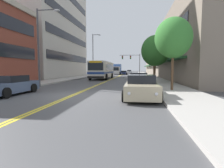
% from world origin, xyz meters
% --- Properties ---
extents(ground_plane, '(240.00, 240.00, 0.00)m').
position_xyz_m(ground_plane, '(0.00, 37.00, 0.00)').
color(ground_plane, '#4C4C4F').
extents(sidewalk_left, '(3.21, 106.00, 0.15)m').
position_xyz_m(sidewalk_left, '(-7.10, 37.00, 0.08)').
color(sidewalk_left, '#B2ADA5').
rests_on(sidewalk_left, ground_plane).
extents(sidewalk_right, '(3.21, 106.00, 0.15)m').
position_xyz_m(sidewalk_right, '(7.10, 37.00, 0.08)').
color(sidewalk_right, '#B2ADA5').
rests_on(sidewalk_right, ground_plane).
extents(centre_line, '(0.34, 106.00, 0.01)m').
position_xyz_m(centre_line, '(0.00, 37.00, 0.00)').
color(centre_line, yellow).
rests_on(centre_line, ground_plane).
extents(office_tower_left, '(12.08, 22.34, 23.94)m').
position_xyz_m(office_tower_left, '(-14.95, 23.50, 11.97)').
color(office_tower_left, '#BCB7AD').
rests_on(office_tower_left, ground_plane).
extents(storefront_row_right, '(9.10, 68.00, 10.48)m').
position_xyz_m(storefront_row_right, '(12.94, 37.00, 5.24)').
color(storefront_row_right, gray).
rests_on(storefront_row_right, ground_plane).
extents(city_bus, '(2.91, 10.89, 2.97)m').
position_xyz_m(city_bus, '(-1.72, 19.45, 1.68)').
color(city_bus, silver).
rests_on(city_bus, ground_plane).
extents(car_slate_blue_parked_left_near, '(2.00, 4.60, 1.30)m').
position_xyz_m(car_slate_blue_parked_left_near, '(-4.31, -0.54, 0.61)').
color(car_slate_blue_parked_left_near, '#475675').
rests_on(car_slate_blue_parked_left_near, ground_plane).
extents(car_dark_grey_parked_left_mid, '(1.99, 4.82, 1.39)m').
position_xyz_m(car_dark_grey_parked_left_mid, '(-4.37, 33.55, 0.65)').
color(car_dark_grey_parked_left_mid, '#38383D').
rests_on(car_dark_grey_parked_left_mid, ground_plane).
extents(car_beige_parked_right_foreground, '(2.07, 4.72, 1.38)m').
position_xyz_m(car_beige_parked_right_foreground, '(4.44, -0.66, 0.64)').
color(car_beige_parked_right_foreground, '#BCAD89').
rests_on(car_beige_parked_right_foreground, ground_plane).
extents(car_champagne_parked_right_mid, '(2.14, 4.61, 1.36)m').
position_xyz_m(car_champagne_parked_right_mid, '(4.41, 6.43, 0.63)').
color(car_champagne_parked_right_mid, beige).
rests_on(car_champagne_parked_right_mid, ground_plane).
extents(car_navy_moving_lead, '(2.01, 4.31, 1.24)m').
position_xyz_m(car_navy_moving_lead, '(0.53, 43.15, 0.59)').
color(car_navy_moving_lead, '#19234C').
rests_on(car_navy_moving_lead, ground_plane).
extents(car_silver_moving_second, '(2.06, 4.67, 1.40)m').
position_xyz_m(car_silver_moving_second, '(1.70, 56.59, 0.65)').
color(car_silver_moving_second, '#B7B7BC').
rests_on(car_silver_moving_second, ground_plane).
extents(box_truck, '(2.65, 7.39, 3.29)m').
position_xyz_m(box_truck, '(-1.90, 45.16, 1.66)').
color(box_truck, '#B7B7BC').
rests_on(box_truck, ground_plane).
extents(traffic_signal_mast, '(5.63, 0.38, 5.89)m').
position_xyz_m(traffic_signal_mast, '(3.23, 37.26, 4.19)').
color(traffic_signal_mast, '#47474C').
rests_on(traffic_signal_mast, ground_plane).
extents(street_lamp_left_near, '(2.35, 0.28, 7.49)m').
position_xyz_m(street_lamp_left_near, '(-4.96, 4.91, 4.49)').
color(street_lamp_left_near, '#47474C').
rests_on(street_lamp_left_near, ground_plane).
extents(street_lamp_left_far, '(1.92, 0.28, 9.39)m').
position_xyz_m(street_lamp_left_far, '(-5.09, 26.98, 5.43)').
color(street_lamp_left_far, '#47474C').
rests_on(street_lamp_left_far, ground_plane).
extents(street_tree_right_near, '(2.73, 2.73, 5.39)m').
position_xyz_m(street_tree_right_near, '(6.86, 2.49, 4.03)').
color(street_tree_right_near, brown).
rests_on(street_tree_right_near, sidewalk_right).
extents(street_tree_right_mid, '(3.51, 3.51, 5.82)m').
position_xyz_m(street_tree_right_mid, '(6.53, 11.56, 4.04)').
color(street_tree_right_mid, brown).
rests_on(street_tree_right_mid, sidewalk_right).
extents(street_tree_right_far, '(2.85, 2.85, 5.71)m').
position_xyz_m(street_tree_right_far, '(7.71, 24.43, 4.27)').
color(street_tree_right_far, brown).
rests_on(street_tree_right_far, sidewalk_right).
extents(fire_hydrant, '(0.30, 0.22, 0.88)m').
position_xyz_m(fire_hydrant, '(5.95, 12.27, 0.59)').
color(fire_hydrant, '#B7B7BC').
rests_on(fire_hydrant, sidewalk_right).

